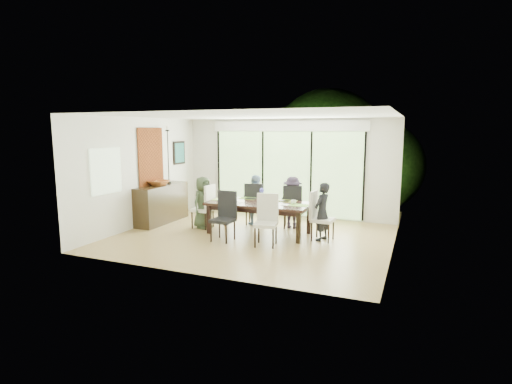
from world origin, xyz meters
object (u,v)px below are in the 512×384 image
at_px(chair_left_end, 202,206).
at_px(laptop, 224,200).
at_px(sideboard, 162,204).
at_px(chair_near_left, 223,216).
at_px(person_far_left, 255,200).
at_px(table_top, 259,204).
at_px(vase, 262,200).
at_px(cup_c, 294,202).
at_px(cup_a, 234,197).
at_px(person_far_right, 292,202).
at_px(chair_far_right, 293,206).
at_px(chair_near_right, 266,220).
at_px(person_right_end, 322,212).
at_px(chair_far_left, 255,203).
at_px(chair_right_end, 323,216).
at_px(cup_b, 264,202).
at_px(person_left_end, 203,202).
at_px(bowl, 159,183).

distance_m(chair_left_end, laptop, 0.69).
bearing_deg(sideboard, chair_left_end, -5.35).
height_order(chair_near_left, person_far_left, person_far_left).
bearing_deg(sideboard, table_top, -2.47).
height_order(vase, cup_c, vase).
distance_m(person_far_left, cup_a, 0.74).
bearing_deg(person_far_right, chair_far_right, -91.15).
relative_size(chair_near_right, cup_c, 8.87).
relative_size(person_right_end, person_far_right, 1.00).
relative_size(chair_far_right, cup_c, 8.87).
xyz_separation_m(chair_far_left, chair_near_left, (-0.05, -1.72, 0.00)).
distance_m(person_far_left, person_far_right, 1.00).
bearing_deg(chair_right_end, chair_far_right, 52.08).
height_order(person_right_end, cup_b, person_right_end).
bearing_deg(person_left_end, chair_far_right, -52.33).
relative_size(person_far_left, bowl, 2.44).
height_order(person_far_right, cup_b, person_far_right).
bearing_deg(person_far_left, chair_far_right, 167.44).
distance_m(chair_near_left, laptop, 0.87).
xyz_separation_m(person_far_right, vase, (-0.50, -0.78, 0.16)).
xyz_separation_m(chair_far_left, chair_far_right, (1.00, 0.00, 0.00)).
distance_m(chair_near_right, vase, 1.06).
height_order(chair_left_end, cup_c, chair_left_end).
bearing_deg(vase, cup_c, 3.81).
bearing_deg(person_right_end, cup_b, -70.79).
height_order(person_right_end, person_far_right, same).
relative_size(chair_near_right, person_far_left, 0.85).
xyz_separation_m(chair_far_left, laptop, (-0.40, -0.95, 0.21)).
bearing_deg(cup_a, table_top, -12.09).
height_order(chair_right_end, cup_c, chair_right_end).
bearing_deg(chair_left_end, person_far_left, 129.78).
relative_size(chair_near_right, vase, 9.17).
xyz_separation_m(chair_right_end, cup_a, (-2.20, 0.15, 0.24)).
bearing_deg(vase, chair_far_left, 122.01).
bearing_deg(bowl, chair_near_left, -21.31).
distance_m(chair_far_right, cup_c, 0.83).
bearing_deg(vase, sideboard, 178.59).
bearing_deg(person_far_left, vase, 108.96).
relative_size(vase, sideboard, 0.07).
bearing_deg(vase, chair_far_right, 57.99).
xyz_separation_m(person_far_right, cup_b, (-0.40, -0.93, 0.15)).
bearing_deg(person_left_end, cup_c, -72.53).
relative_size(person_right_end, cup_b, 12.90).
bearing_deg(chair_near_left, cup_b, 52.17).
relative_size(chair_near_right, cup_a, 8.87).
distance_m(person_right_end, cup_a, 2.19).
bearing_deg(chair_near_right, sideboard, 153.29).
bearing_deg(person_far_left, chair_right_end, 143.24).
bearing_deg(bowl, chair_right_end, -0.27).
bearing_deg(table_top, chair_left_end, 180.00).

